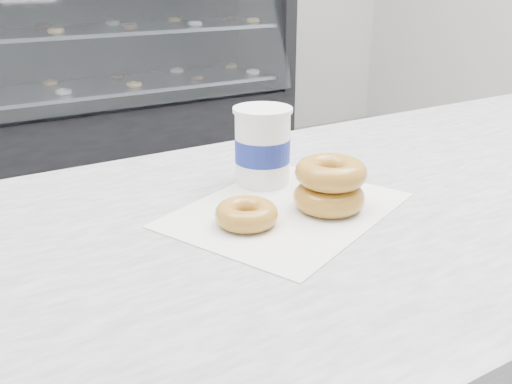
% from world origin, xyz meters
% --- Properties ---
extents(ground, '(5.00, 5.00, 0.00)m').
position_xyz_m(ground, '(0.00, 0.00, 0.00)').
color(ground, gray).
rests_on(ground, ground).
extents(counter, '(3.06, 0.76, 0.90)m').
position_xyz_m(counter, '(0.00, -0.60, 0.45)').
color(counter, '#333335').
rests_on(counter, ground).
extents(display_case, '(2.40, 0.74, 1.25)m').
position_xyz_m(display_case, '(0.00, 2.12, 0.49)').
color(display_case, black).
rests_on(display_case, ground).
extents(wax_paper, '(0.41, 0.37, 0.00)m').
position_xyz_m(wax_paper, '(-0.45, -0.58, 0.90)').
color(wax_paper, silver).
rests_on(wax_paper, counter).
extents(donut_single, '(0.11, 0.11, 0.03)m').
position_xyz_m(donut_single, '(-0.53, -0.60, 0.92)').
color(donut_single, '#BD8A34').
rests_on(donut_single, wax_paper).
extents(donut_stack, '(0.14, 0.14, 0.07)m').
position_xyz_m(donut_stack, '(-0.39, -0.61, 0.94)').
color(donut_stack, '#BD8A34').
rests_on(donut_stack, wax_paper).
extents(coffee_cup, '(0.11, 0.11, 0.13)m').
position_xyz_m(coffee_cup, '(-0.42, -0.47, 0.97)').
color(coffee_cup, white).
rests_on(coffee_cup, counter).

